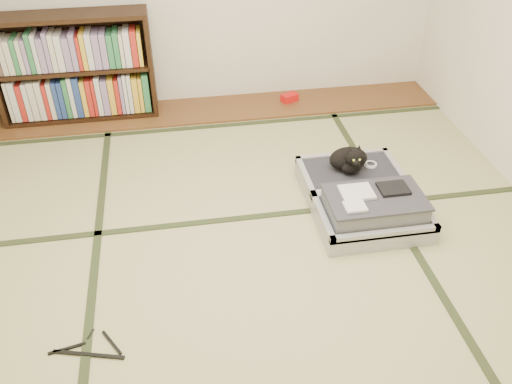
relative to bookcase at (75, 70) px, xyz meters
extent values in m
plane|color=tan|center=(1.22, -2.07, -0.45)|extent=(4.50, 4.50, 0.00)
cube|color=brown|center=(1.22, -0.07, -0.44)|extent=(4.00, 0.50, 0.02)
cube|color=red|center=(1.87, -0.04, -0.40)|extent=(0.17, 0.14, 0.07)
cube|color=#2D381E|center=(0.22, -2.07, -0.45)|extent=(0.05, 4.50, 0.01)
cube|color=#2D381E|center=(2.22, -2.07, -0.45)|extent=(0.05, 4.50, 0.01)
cube|color=#2D381E|center=(1.22, -1.67, -0.45)|extent=(4.00, 0.05, 0.01)
cube|color=#2D381E|center=(1.22, -0.37, -0.45)|extent=(4.00, 0.05, 0.01)
cube|color=black|center=(0.64, 0.00, 0.02)|extent=(0.04, 0.30, 0.84)
cube|color=black|center=(0.00, 0.00, -0.42)|extent=(1.31, 0.30, 0.04)
cube|color=black|center=(0.00, 0.00, 0.46)|extent=(1.31, 0.30, 0.04)
cube|color=black|center=(0.00, 0.00, 0.02)|extent=(1.25, 0.30, 0.03)
cube|color=black|center=(0.00, 0.14, 0.02)|extent=(1.31, 0.02, 0.84)
cube|color=gray|center=(0.00, -0.02, -0.20)|extent=(1.18, 0.21, 0.36)
cube|color=gray|center=(0.00, -0.02, 0.21)|extent=(1.18, 0.21, 0.32)
cube|color=#AAABAF|center=(2.02, -1.91, -0.39)|extent=(0.72, 0.48, 0.12)
cube|color=#2A2A31|center=(2.02, -1.91, -0.36)|extent=(0.64, 0.40, 0.09)
cube|color=#AAABAF|center=(2.02, -2.13, -0.32)|extent=(0.72, 0.04, 0.05)
cube|color=#AAABAF|center=(2.02, -1.69, -0.32)|extent=(0.72, 0.04, 0.05)
cube|color=#AAABAF|center=(1.67, -1.91, -0.32)|extent=(0.04, 0.48, 0.05)
cube|color=#AAABAF|center=(2.36, -1.91, -0.32)|extent=(0.04, 0.48, 0.05)
cube|color=#AAABAF|center=(2.02, -1.43, -0.39)|extent=(0.72, 0.48, 0.12)
cube|color=#2A2A31|center=(2.02, -1.43, -0.36)|extent=(0.64, 0.40, 0.09)
cube|color=#AAABAF|center=(2.02, -1.65, -0.32)|extent=(0.72, 0.04, 0.05)
cube|color=#AAABAF|center=(2.02, -1.21, -0.32)|extent=(0.72, 0.04, 0.05)
cube|color=#AAABAF|center=(1.67, -1.43, -0.32)|extent=(0.04, 0.48, 0.05)
cube|color=#AAABAF|center=(2.36, -1.43, -0.32)|extent=(0.04, 0.48, 0.05)
cylinder|color=black|center=(2.02, -1.67, -0.32)|extent=(0.65, 0.02, 0.02)
cube|color=gray|center=(2.02, -1.91, -0.27)|extent=(0.61, 0.37, 0.12)
cube|color=#393940|center=(2.02, -1.91, -0.20)|extent=(0.63, 0.39, 0.01)
cube|color=silver|center=(1.90, -1.86, -0.18)|extent=(0.21, 0.17, 0.02)
cube|color=black|center=(2.15, -1.86, -0.18)|extent=(0.19, 0.15, 0.02)
cube|color=silver|center=(1.84, -2.01, -0.18)|extent=(0.13, 0.12, 0.02)
cube|color=white|center=(1.80, -2.14, -0.38)|extent=(0.06, 0.01, 0.04)
cube|color=white|center=(1.92, -2.14, -0.40)|extent=(0.05, 0.01, 0.03)
cube|color=orange|center=(2.26, -2.14, -0.38)|extent=(0.05, 0.01, 0.03)
cube|color=#197F33|center=(2.19, -2.14, -0.36)|extent=(0.04, 0.01, 0.03)
ellipsoid|color=black|center=(2.00, -1.40, -0.23)|extent=(0.28, 0.18, 0.17)
ellipsoid|color=black|center=(2.00, -1.48, -0.25)|extent=(0.14, 0.10, 0.10)
ellipsoid|color=black|center=(2.00, -1.51, -0.14)|extent=(0.12, 0.11, 0.11)
sphere|color=black|center=(2.00, -1.56, -0.16)|extent=(0.05, 0.05, 0.05)
cone|color=black|center=(1.96, -1.49, -0.08)|extent=(0.04, 0.05, 0.06)
cone|color=black|center=(2.03, -1.49, -0.08)|extent=(0.04, 0.05, 0.06)
sphere|color=#A5BF33|center=(1.97, -1.56, -0.13)|extent=(0.02, 0.02, 0.02)
sphere|color=#A5BF33|center=(2.02, -1.56, -0.13)|extent=(0.02, 0.02, 0.02)
cylinder|color=black|center=(2.09, -1.31, -0.29)|extent=(0.17, 0.10, 0.03)
torus|color=white|center=(2.18, -1.38, -0.31)|extent=(0.10, 0.10, 0.01)
torus|color=white|center=(2.18, -1.39, -0.30)|extent=(0.08, 0.08, 0.01)
cube|color=black|center=(0.23, -2.65, -0.44)|extent=(0.37, 0.12, 0.01)
cube|color=black|center=(0.12, -2.59, -0.44)|extent=(0.19, 0.05, 0.01)
cube|color=black|center=(0.35, -2.59, -0.44)|extent=(0.11, 0.17, 0.01)
cylinder|color=black|center=(0.23, -2.51, -0.44)|extent=(0.04, 0.07, 0.01)
camera|label=1|loc=(0.79, -4.52, 1.89)|focal=38.00mm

